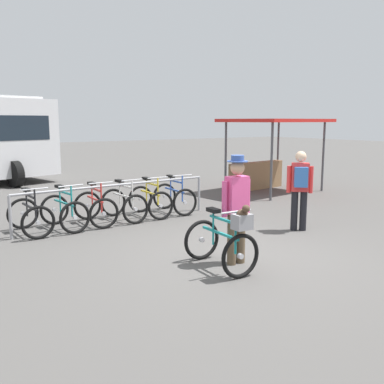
# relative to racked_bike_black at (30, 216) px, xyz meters

# --- Properties ---
(ground_plane) EXTENTS (80.00, 80.00, 0.00)m
(ground_plane) POSITION_rel_racked_bike_black_xyz_m (2.47, -3.38, -0.37)
(ground_plane) COLOR #514F4C
(bike_rack_rail) EXTENTS (4.60, 0.29, 0.88)m
(bike_rack_rail) POSITION_rel_racked_bike_black_xyz_m (1.86, -0.08, 0.33)
(bike_rack_rail) COLOR #99999E
(bike_rack_rail) RESTS_ON ground
(racked_bike_black) EXTENTS (0.71, 1.13, 0.97)m
(racked_bike_black) POSITION_rel_racked_bike_black_xyz_m (0.00, 0.00, 0.00)
(racked_bike_black) COLOR black
(racked_bike_black) RESTS_ON ground
(racked_bike_teal) EXTENTS (0.77, 1.17, 0.97)m
(racked_bike_teal) POSITION_rel_racked_bike_black_xyz_m (0.70, 0.04, -0.00)
(racked_bike_teal) COLOR black
(racked_bike_teal) RESTS_ON ground
(racked_bike_red) EXTENTS (0.69, 1.12, 0.97)m
(racked_bike_red) POSITION_rel_racked_bike_black_xyz_m (1.40, 0.07, -0.00)
(racked_bike_red) COLOR black
(racked_bike_red) RESTS_ON ground
(racked_bike_white) EXTENTS (0.74, 1.15, 0.97)m
(racked_bike_white) POSITION_rel_racked_bike_black_xyz_m (2.10, 0.11, -0.00)
(racked_bike_white) COLOR black
(racked_bike_white) RESTS_ON ground
(racked_bike_yellow) EXTENTS (0.67, 1.12, 0.97)m
(racked_bike_yellow) POSITION_rel_racked_bike_black_xyz_m (2.80, 0.14, -0.00)
(racked_bike_yellow) COLOR black
(racked_bike_yellow) RESTS_ON ground
(racked_bike_blue) EXTENTS (0.70, 1.14, 0.98)m
(racked_bike_blue) POSITION_rel_racked_bike_black_xyz_m (3.50, 0.18, 0.00)
(racked_bike_blue) COLOR black
(racked_bike_blue) RESTS_ON ground
(featured_bicycle) EXTENTS (0.70, 1.22, 1.09)m
(featured_bicycle) POSITION_rel_racked_bike_black_xyz_m (1.87, -3.88, 0.12)
(featured_bicycle) COLOR black
(featured_bicycle) RESTS_ON ground
(person_with_featured_bike) EXTENTS (0.53, 0.32, 1.72)m
(person_with_featured_bike) POSITION_rel_racked_bike_black_xyz_m (2.23, -3.71, 0.58)
(person_with_featured_bike) COLOR brown
(person_with_featured_bike) RESTS_ON ground
(pedestrian_with_backpack) EXTENTS (0.47, 0.46, 1.64)m
(pedestrian_with_backpack) POSITION_rel_racked_bike_black_xyz_m (4.66, -2.81, 0.57)
(pedestrian_with_backpack) COLOR black
(pedestrian_with_backpack) RESTS_ON ground
(market_stall) EXTENTS (3.36, 2.66, 2.30)m
(market_stall) POSITION_rel_racked_bike_black_xyz_m (7.74, 1.40, 1.03)
(market_stall) COLOR #4C4C51
(market_stall) RESTS_ON ground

